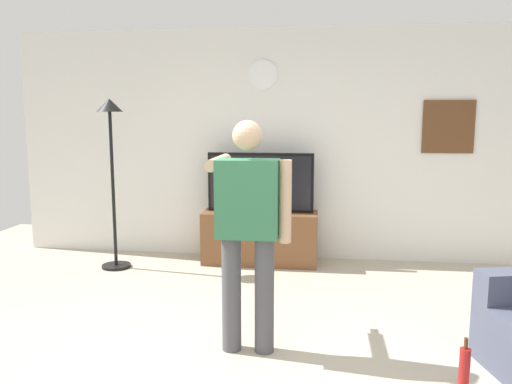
{
  "coord_description": "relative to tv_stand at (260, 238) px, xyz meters",
  "views": [
    {
      "loc": [
        0.5,
        -3.07,
        1.71
      ],
      "look_at": [
        -0.06,
        1.2,
        1.05
      ],
      "focal_mm": 35.61,
      "sensor_mm": 36.0,
      "label": 1
    }
  ],
  "objects": [
    {
      "name": "ground_plane",
      "position": [
        0.2,
        -2.6,
        -0.3
      ],
      "size": [
        8.4,
        8.4,
        0.0
      ],
      "primitive_type": "plane",
      "color": "#B2A893"
    },
    {
      "name": "person_standing_nearer_lamp",
      "position": [
        0.18,
        -2.19,
        0.65
      ],
      "size": [
        0.62,
        0.78,
        1.67
      ],
      "color": "#4C4C51",
      "rests_on": "ground_plane"
    },
    {
      "name": "floor_lamp",
      "position": [
        -1.59,
        -0.38,
        1.04
      ],
      "size": [
        0.32,
        0.32,
        1.88
      ],
      "color": "black",
      "rests_on": "ground_plane"
    },
    {
      "name": "tv_stand",
      "position": [
        0.0,
        0.0,
        0.0
      ],
      "size": [
        1.31,
        0.46,
        0.6
      ],
      "color": "brown",
      "rests_on": "ground_plane"
    },
    {
      "name": "beverage_bottle",
      "position": [
        1.59,
        -2.62,
        -0.15
      ],
      "size": [
        0.07,
        0.07,
        0.37
      ],
      "color": "maroon",
      "rests_on": "ground_plane"
    },
    {
      "name": "back_wall",
      "position": [
        0.2,
        0.35,
        1.05
      ],
      "size": [
        6.4,
        0.1,
        2.7
      ],
      "primitive_type": "cube",
      "color": "silver",
      "rests_on": "ground_plane"
    },
    {
      "name": "framed_picture",
      "position": [
        2.09,
        0.3,
        1.27
      ],
      "size": [
        0.56,
        0.04,
        0.59
      ],
      "primitive_type": "cube",
      "color": "brown"
    },
    {
      "name": "television",
      "position": [
        0.0,
        0.05,
        0.64
      ],
      "size": [
        1.22,
        0.07,
        0.68
      ],
      "color": "black",
      "rests_on": "tv_stand"
    },
    {
      "name": "wall_clock",
      "position": [
        0.0,
        0.29,
        1.87
      ],
      "size": [
        0.34,
        0.03,
        0.34
      ],
      "primitive_type": "cylinder",
      "rotation": [
        1.57,
        0.0,
        0.0
      ],
      "color": "white"
    }
  ]
}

